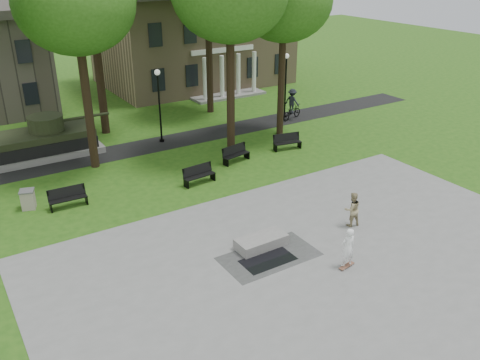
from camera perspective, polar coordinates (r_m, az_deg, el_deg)
The scene contains 20 objects.
ground at distance 23.64m, azimuth 2.47°, elevation -4.57°, with size 120.00×120.00×0.00m, color #214D12.
plaza at distance 20.35m, azimuth 10.59°, elevation -10.25°, with size 22.00×16.00×0.02m, color gray.
footpath at distance 33.30m, azimuth -9.33°, elevation 3.99°, with size 44.00×2.60×0.01m, color black.
building_right at distance 48.70m, azimuth -5.38°, elevation 15.92°, with size 17.00×12.00×8.60m.
tree_1 at distance 28.52m, azimuth -18.06°, elevation 18.29°, with size 6.20×6.20×11.63m.
tree_3 at distance 33.19m, azimuth 4.97°, elevation 19.40°, with size 6.00×6.00×11.19m.
lamp_mid at distance 32.90m, azimuth -9.07°, elevation 8.86°, with size 0.36×0.36×4.73m.
lamp_right at distance 37.82m, azimuth 5.16°, elevation 11.09°, with size 0.36×0.36×4.73m.
tank_monument at distance 33.14m, azimuth -21.13°, elevation 4.09°, with size 7.45×3.40×2.40m.
puddle at distance 20.79m, azimuth 3.16°, elevation -8.96°, with size 2.20×1.20×0.00m, color black.
concrete_block at distance 21.54m, azimuth 2.40°, elevation -6.94°, with size 2.20×1.00×0.45m, color gray.
skateboard at distance 20.76m, azimuth 11.88°, elevation -9.45°, with size 0.78×0.20×0.07m, color brown.
skateboarder at distance 20.39m, azimuth 12.01°, elevation -7.44°, with size 0.62×0.41×1.69m, color white.
friend_watching at distance 23.38m, azimuth 12.48°, elevation -3.22°, with size 0.79×0.61×1.62m, color tan.
cyclist at distance 37.91m, azimuth 5.85°, elevation 8.17°, with size 2.21×1.33×2.27m.
park_bench_0 at distance 26.01m, azimuth -18.81°, elevation -1.82°, with size 1.82×0.59×1.00m.
park_bench_1 at distance 27.21m, azimuth -4.66°, elevation 0.66°, with size 1.83×0.69×1.00m.
park_bench_2 at distance 29.94m, azimuth -0.50°, elevation 3.01°, with size 1.85×0.86×1.00m.
park_bench_3 at distance 32.02m, azimuth 5.27°, elevation 4.36°, with size 1.85×0.84×1.00m.
trash_bin at distance 26.54m, azimuth -22.71°, elevation -2.00°, with size 0.84×0.84×0.96m.
Camera 1 is at (-11.88, -16.93, 11.44)m, focal length 38.00 mm.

